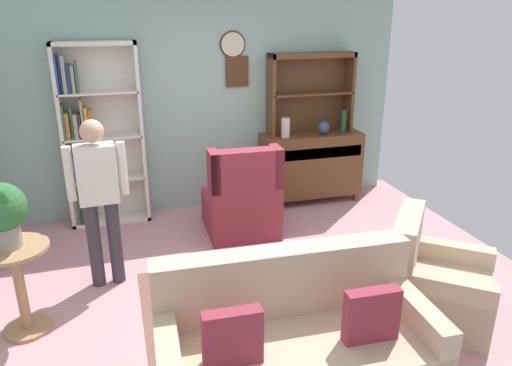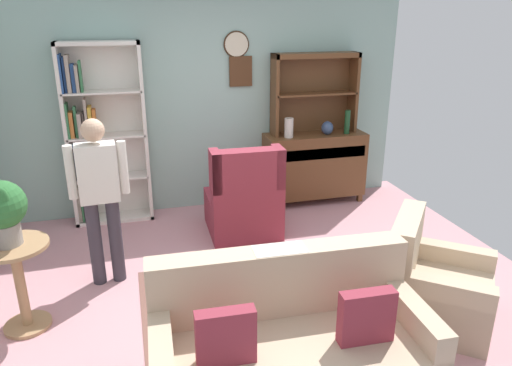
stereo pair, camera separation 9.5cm
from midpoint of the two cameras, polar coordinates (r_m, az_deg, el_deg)
The scene contains 17 objects.
ground_plane at distance 4.56m, azimuth -1.12°, elevation -12.38°, with size 5.40×4.60×0.02m, color #C68C93.
wall_back at distance 6.02m, azimuth -6.66°, elevation 10.04°, with size 5.00×0.09×2.80m.
area_rug at distance 4.36m, azimuth 2.57°, elevation -13.84°, with size 2.40×1.68×0.01m, color brown.
bookshelf at distance 5.84m, azimuth -18.90°, elevation 5.21°, with size 0.90×0.30×2.10m.
sideboard at distance 6.35m, azimuth 6.05°, elevation 2.25°, with size 1.30×0.45×0.92m.
sideboard_hutch at distance 6.21m, azimuth 6.02°, elevation 11.82°, with size 1.10×0.26×1.00m.
vase_tall at distance 6.00m, azimuth 3.06°, elevation 6.56°, with size 0.11×0.11×0.24m, color beige.
vase_round at distance 6.21m, azimuth 7.57°, elevation 6.53°, with size 0.15×0.15×0.17m, color #33476B.
bottle_wine at distance 6.28m, azimuth 9.87°, elevation 7.19°, with size 0.07×0.07×0.30m, color #194223.
couch_floral at distance 3.39m, azimuth 3.69°, elevation -18.74°, with size 1.83×0.92×0.90m.
armchair_floral at distance 4.27m, azimuth 19.76°, elevation -11.39°, with size 1.08×1.07×0.88m.
wingback_chair at distance 5.40m, azimuth -2.16°, elevation -2.29°, with size 0.80×0.82×1.05m.
plant_stand at distance 4.23m, azimuth -26.86°, elevation -10.24°, with size 0.52×0.52×0.74m.
potted_plant_large at distance 4.01m, azimuth -28.61°, elevation -2.87°, with size 0.37×0.37×0.51m.
person_reading at distance 4.46m, azimuth -18.69°, elevation -1.07°, with size 0.52×0.22×1.56m.
coffee_table at distance 3.94m, azimuth 0.62°, elevation -11.85°, with size 0.80×0.50×0.42m.
book_stack at distance 3.86m, azimuth 1.25°, elevation -10.76°, with size 0.21×0.14×0.08m.
Camera 1 is at (-1.05, -3.70, 2.43)m, focal length 33.77 mm.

